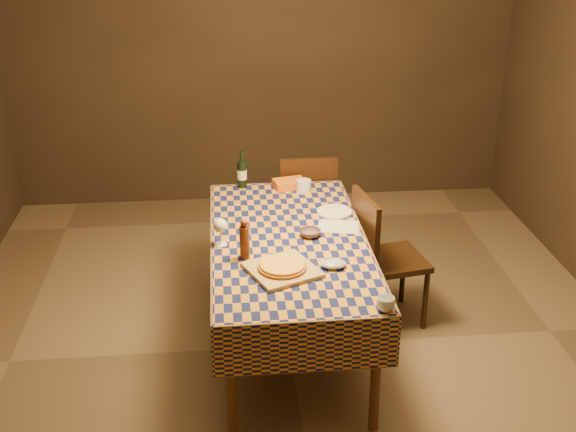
{
  "coord_description": "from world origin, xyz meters",
  "views": [
    {
      "loc": [
        -0.38,
        -3.88,
        2.69
      ],
      "look_at": [
        0.0,
        0.05,
        0.9
      ],
      "focal_mm": 45.0,
      "sensor_mm": 36.0,
      "label": 1
    }
  ],
  "objects_px": {
    "cutting_board": "(282,270)",
    "chair_far": "(307,204)",
    "dining_table": "(289,250)",
    "white_plate": "(335,212)",
    "pizza": "(282,266)",
    "chair_right": "(380,252)",
    "wine_bottle": "(242,174)",
    "bowl": "(310,233)"
  },
  "relations": [
    {
      "from": "cutting_board",
      "to": "chair_far",
      "type": "relative_size",
      "value": 0.37
    },
    {
      "from": "dining_table",
      "to": "white_plate",
      "type": "bearing_deg",
      "value": 47.0
    },
    {
      "from": "dining_table",
      "to": "pizza",
      "type": "xyz_separation_m",
      "value": [
        -0.08,
        -0.4,
        0.11
      ]
    },
    {
      "from": "pizza",
      "to": "chair_far",
      "type": "bearing_deg",
      "value": 77.86
    },
    {
      "from": "chair_far",
      "to": "chair_right",
      "type": "xyz_separation_m",
      "value": [
        0.39,
        -0.83,
        0.0
      ]
    },
    {
      "from": "cutting_board",
      "to": "wine_bottle",
      "type": "relative_size",
      "value": 1.3
    },
    {
      "from": "dining_table",
      "to": "bowl",
      "type": "xyz_separation_m",
      "value": [
        0.13,
        0.02,
        0.1
      ]
    },
    {
      "from": "bowl",
      "to": "pizza",
      "type": "bearing_deg",
      "value": -116.0
    },
    {
      "from": "chair_far",
      "to": "dining_table",
      "type": "bearing_deg",
      "value": -102.68
    },
    {
      "from": "bowl",
      "to": "wine_bottle",
      "type": "bearing_deg",
      "value": 114.2
    },
    {
      "from": "cutting_board",
      "to": "wine_bottle",
      "type": "bearing_deg",
      "value": 97.62
    },
    {
      "from": "pizza",
      "to": "bowl",
      "type": "height_order",
      "value": "pizza"
    },
    {
      "from": "dining_table",
      "to": "bowl",
      "type": "height_order",
      "value": "bowl"
    },
    {
      "from": "pizza",
      "to": "chair_right",
      "type": "relative_size",
      "value": 0.33
    },
    {
      "from": "bowl",
      "to": "chair_right",
      "type": "height_order",
      "value": "chair_right"
    },
    {
      "from": "chair_far",
      "to": "cutting_board",
      "type": "bearing_deg",
      "value": -102.14
    },
    {
      "from": "pizza",
      "to": "white_plate",
      "type": "bearing_deg",
      "value": 61.62
    },
    {
      "from": "pizza",
      "to": "wine_bottle",
      "type": "xyz_separation_m",
      "value": [
        -0.17,
        1.27,
        0.07
      ]
    },
    {
      "from": "dining_table",
      "to": "pizza",
      "type": "relative_size",
      "value": 6.06
    },
    {
      "from": "white_plate",
      "to": "chair_far",
      "type": "height_order",
      "value": "chair_far"
    },
    {
      "from": "dining_table",
      "to": "white_plate",
      "type": "height_order",
      "value": "white_plate"
    },
    {
      "from": "pizza",
      "to": "chair_right",
      "type": "bearing_deg",
      "value": 42.75
    },
    {
      "from": "chair_right",
      "to": "pizza",
      "type": "bearing_deg",
      "value": -137.25
    },
    {
      "from": "cutting_board",
      "to": "pizza",
      "type": "distance_m",
      "value": 0.02
    },
    {
      "from": "wine_bottle",
      "to": "chair_right",
      "type": "bearing_deg",
      "value": -35.25
    },
    {
      "from": "dining_table",
      "to": "pizza",
      "type": "bearing_deg",
      "value": -100.69
    },
    {
      "from": "wine_bottle",
      "to": "cutting_board",
      "type": "bearing_deg",
      "value": -82.38
    },
    {
      "from": "chair_far",
      "to": "bowl",
      "type": "bearing_deg",
      "value": -95.96
    },
    {
      "from": "chair_right",
      "to": "bowl",
      "type": "bearing_deg",
      "value": -155.72
    },
    {
      "from": "bowl",
      "to": "chair_right",
      "type": "xyz_separation_m",
      "value": [
        0.5,
        0.22,
        -0.27
      ]
    },
    {
      "from": "chair_far",
      "to": "chair_right",
      "type": "bearing_deg",
      "value": -65.02
    },
    {
      "from": "cutting_board",
      "to": "bowl",
      "type": "height_order",
      "value": "bowl"
    },
    {
      "from": "wine_bottle",
      "to": "white_plate",
      "type": "distance_m",
      "value": 0.78
    },
    {
      "from": "bowl",
      "to": "white_plate",
      "type": "relative_size",
      "value": 0.57
    },
    {
      "from": "cutting_board",
      "to": "bowl",
      "type": "xyz_separation_m",
      "value": [
        0.21,
        0.43,
        0.01
      ]
    },
    {
      "from": "pizza",
      "to": "chair_right",
      "type": "xyz_separation_m",
      "value": [
        0.7,
        0.65,
        -0.28
      ]
    },
    {
      "from": "cutting_board",
      "to": "bowl",
      "type": "relative_size",
      "value": 2.66
    },
    {
      "from": "pizza",
      "to": "white_plate",
      "type": "distance_m",
      "value": 0.87
    },
    {
      "from": "dining_table",
      "to": "wine_bottle",
      "type": "distance_m",
      "value": 0.92
    },
    {
      "from": "cutting_board",
      "to": "white_plate",
      "type": "relative_size",
      "value": 1.53
    },
    {
      "from": "cutting_board",
      "to": "chair_right",
      "type": "xyz_separation_m",
      "value": [
        0.7,
        0.65,
        -0.26
      ]
    },
    {
      "from": "wine_bottle",
      "to": "chair_right",
      "type": "xyz_separation_m",
      "value": [
        0.87,
        -0.62,
        -0.35
      ]
    }
  ]
}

